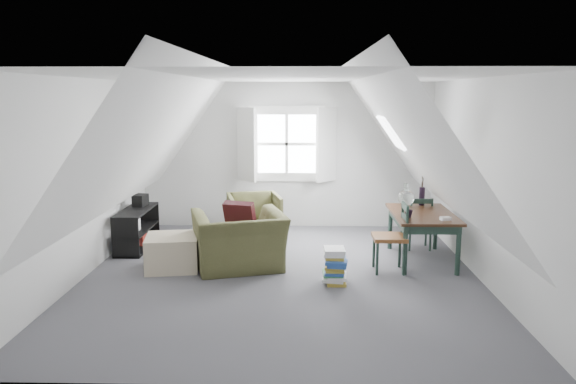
{
  "coord_description": "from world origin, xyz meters",
  "views": [
    {
      "loc": [
        0.25,
        -6.9,
        2.31
      ],
      "look_at": [
        0.07,
        0.6,
        0.99
      ],
      "focal_mm": 35.0,
      "sensor_mm": 36.0,
      "label": 1
    }
  ],
  "objects_px": {
    "magazine_stack": "(335,266)",
    "armchair_near": "(240,268)",
    "dining_chair_far": "(419,222)",
    "media_shelf": "(136,231)",
    "armchair_far": "(254,240)",
    "ottoman": "(172,252)",
    "dining_table": "(422,219)",
    "dining_chair_near": "(392,236)"
  },
  "relations": [
    {
      "from": "armchair_near",
      "to": "dining_chair_far",
      "type": "height_order",
      "value": "dining_chair_far"
    },
    {
      "from": "media_shelf",
      "to": "dining_chair_far",
      "type": "bearing_deg",
      "value": -2.93
    },
    {
      "from": "armchair_near",
      "to": "armchair_far",
      "type": "bearing_deg",
      "value": -109.45
    },
    {
      "from": "media_shelf",
      "to": "ottoman",
      "type": "bearing_deg",
      "value": -55.61
    },
    {
      "from": "dining_table",
      "to": "media_shelf",
      "type": "xyz_separation_m",
      "value": [
        -4.15,
        0.54,
        -0.33
      ]
    },
    {
      "from": "armchair_far",
      "to": "media_shelf",
      "type": "height_order",
      "value": "media_shelf"
    },
    {
      "from": "magazine_stack",
      "to": "ottoman",
      "type": "bearing_deg",
      "value": 165.79
    },
    {
      "from": "media_shelf",
      "to": "magazine_stack",
      "type": "bearing_deg",
      "value": -31.43
    },
    {
      "from": "dining_chair_far",
      "to": "magazine_stack",
      "type": "distance_m",
      "value": 2.08
    },
    {
      "from": "dining_chair_far",
      "to": "media_shelf",
      "type": "relative_size",
      "value": 0.69
    },
    {
      "from": "dining_table",
      "to": "magazine_stack",
      "type": "distance_m",
      "value": 1.63
    },
    {
      "from": "armchair_near",
      "to": "dining_table",
      "type": "relative_size",
      "value": 0.85
    },
    {
      "from": "ottoman",
      "to": "armchair_far",
      "type": "bearing_deg",
      "value": 57.28
    },
    {
      "from": "magazine_stack",
      "to": "armchair_far",
      "type": "bearing_deg",
      "value": 119.64
    },
    {
      "from": "armchair_far",
      "to": "dining_chair_far",
      "type": "height_order",
      "value": "dining_chair_far"
    },
    {
      "from": "ottoman",
      "to": "magazine_stack",
      "type": "relative_size",
      "value": 1.53
    },
    {
      "from": "ottoman",
      "to": "dining_table",
      "type": "bearing_deg",
      "value": 7.2
    },
    {
      "from": "dining_chair_near",
      "to": "magazine_stack",
      "type": "bearing_deg",
      "value": -56.13
    },
    {
      "from": "armchair_far",
      "to": "dining_table",
      "type": "xyz_separation_m",
      "value": [
        2.42,
        -1.08,
        0.6
      ]
    },
    {
      "from": "dining_chair_far",
      "to": "dining_table",
      "type": "bearing_deg",
      "value": 88.23
    },
    {
      "from": "dining_chair_near",
      "to": "media_shelf",
      "type": "distance_m",
      "value": 3.81
    },
    {
      "from": "magazine_stack",
      "to": "armchair_near",
      "type": "bearing_deg",
      "value": 155.38
    },
    {
      "from": "armchair_far",
      "to": "dining_chair_near",
      "type": "bearing_deg",
      "value": -51.49
    },
    {
      "from": "armchair_near",
      "to": "dining_chair_near",
      "type": "bearing_deg",
      "value": 161.44
    },
    {
      "from": "dining_table",
      "to": "dining_chair_near",
      "type": "bearing_deg",
      "value": -133.11
    },
    {
      "from": "dining_table",
      "to": "armchair_far",
      "type": "bearing_deg",
      "value": 158.7
    },
    {
      "from": "armchair_near",
      "to": "dining_chair_near",
      "type": "distance_m",
      "value": 2.07
    },
    {
      "from": "armchair_near",
      "to": "magazine_stack",
      "type": "xyz_separation_m",
      "value": [
        1.24,
        -0.57,
        0.22
      ]
    },
    {
      "from": "ottoman",
      "to": "armchair_near",
      "type": "bearing_deg",
      "value": 1.83
    },
    {
      "from": "armchair_near",
      "to": "media_shelf",
      "type": "distance_m",
      "value": 1.92
    },
    {
      "from": "media_shelf",
      "to": "armchair_far",
      "type": "bearing_deg",
      "value": 13.45
    },
    {
      "from": "armchair_far",
      "to": "dining_chair_far",
      "type": "bearing_deg",
      "value": -23.27
    },
    {
      "from": "armchair_far",
      "to": "dining_table",
      "type": "height_order",
      "value": "dining_table"
    },
    {
      "from": "ottoman",
      "to": "dining_table",
      "type": "height_order",
      "value": "dining_table"
    },
    {
      "from": "armchair_far",
      "to": "magazine_stack",
      "type": "bearing_deg",
      "value": -73.11
    },
    {
      "from": "armchair_near",
      "to": "dining_chair_far",
      "type": "bearing_deg",
      "value": -175.08
    },
    {
      "from": "dining_table",
      "to": "dining_chair_far",
      "type": "relative_size",
      "value": 1.72
    },
    {
      "from": "dining_table",
      "to": "magazine_stack",
      "type": "bearing_deg",
      "value": -139.58
    },
    {
      "from": "ottoman",
      "to": "dining_chair_far",
      "type": "bearing_deg",
      "value": 16.69
    },
    {
      "from": "dining_chair_far",
      "to": "dining_chair_near",
      "type": "xyz_separation_m",
      "value": [
        -0.57,
        -1.09,
        0.06
      ]
    },
    {
      "from": "armchair_far",
      "to": "dining_chair_near",
      "type": "distance_m",
      "value": 2.52
    },
    {
      "from": "armchair_far",
      "to": "dining_chair_near",
      "type": "xyz_separation_m",
      "value": [
        1.93,
        -1.55,
        0.47
      ]
    }
  ]
}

